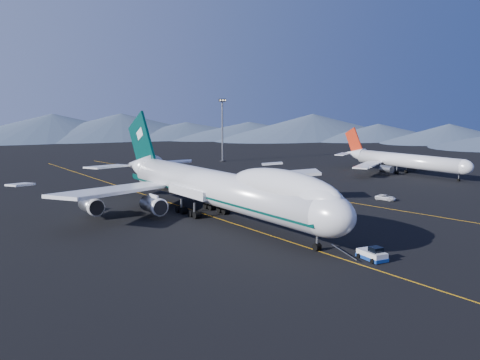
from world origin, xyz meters
TOP-DOWN VIEW (x-y plane):
  - ground at (0.00, 0.00)m, footprint 500.00×500.00m
  - taxiway_line_main at (0.00, 0.00)m, footprint 0.25×220.00m
  - taxiway_line_side at (30.00, 10.00)m, footprint 28.08×198.09m
  - boeing_747 at (0.00, 0.03)m, footprint 59.62×72.43m
  - pushback_tug at (3.00, -34.15)m, footprint 3.02×4.64m
  - second_jet at (79.06, 20.43)m, footprint 41.04×46.36m
  - service_van at (40.11, -5.60)m, footprint 3.36×4.89m
  - floodlight_mast at (53.93, 80.61)m, footprint 2.79×2.09m

SIDE VIEW (x-z plane):
  - ground at x=0.00m, z-range 0.00..0.00m
  - taxiway_line_main at x=0.00m, z-range 0.01..0.01m
  - taxiway_line_side at x=30.00m, z-range 0.01..0.01m
  - pushback_tug at x=3.00m, z-range -0.35..1.55m
  - service_van at x=40.11m, z-range 0.00..1.24m
  - second_jet at x=79.06m, z-range -2.60..10.59m
  - boeing_747 at x=0.00m, z-range -3.87..15.50m
  - floodlight_mast at x=53.93m, z-range 0.15..22.70m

